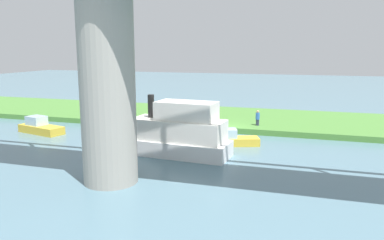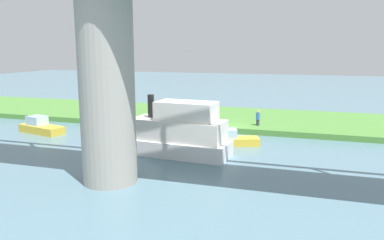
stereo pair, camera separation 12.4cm
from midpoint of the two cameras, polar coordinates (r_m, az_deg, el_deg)
name	(u,v)px [view 2 (the right image)]	position (r m, az deg, el deg)	size (l,w,h in m)	color
ground_plane	(225,133)	(33.78, 5.08, -1.98)	(160.00, 160.00, 0.00)	slate
grassy_bank	(238,119)	(39.49, 6.98, 0.20)	(80.00, 12.00, 0.50)	#4C8438
bridge_pylon	(107,90)	(21.05, -12.40, 4.43)	(2.98, 2.98, 10.34)	#9E998E
person_on_bank	(258,118)	(34.89, 9.92, 0.32)	(0.50, 0.50, 1.39)	#2D334C
mooring_post	(218,121)	(34.76, 3.98, -0.14)	(0.20, 0.20, 0.74)	brown
motorboat_white	(176,133)	(26.62, -2.30, -1.99)	(8.34, 3.34, 4.17)	white
skiff_small	(232,139)	(29.66, 6.17, -2.88)	(4.07, 2.53, 1.28)	gold
riverboat_paddlewheel	(41,127)	(36.26, -21.58, -0.97)	(4.66, 2.62, 1.47)	gold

